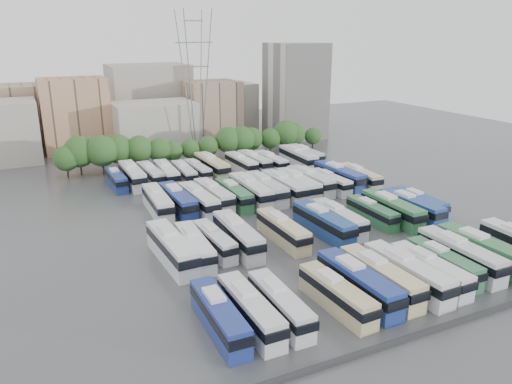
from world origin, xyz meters
name	(u,v)px	position (x,y,z in m)	size (l,w,h in m)	color
ground	(290,222)	(0.00, 0.00, 0.00)	(220.00, 220.00, 0.00)	#424447
parapet	(448,325)	(0.00, -33.00, 0.25)	(56.00, 0.50, 0.50)	#2D2D30
tree_line	(190,144)	(-2.56, 42.12, 4.50)	(64.71, 8.13, 8.49)	black
city_buildings	(138,112)	(-7.46, 71.86, 7.87)	(102.00, 35.00, 20.00)	#9E998E
apartment_tower	(295,91)	(34.00, 58.00, 13.00)	(14.00, 14.00, 26.00)	silver
electricity_pylon	(195,77)	(2.00, 50.00, 18.66)	(9.00, 6.91, 33.83)	slate
bus_r0_s0	(219,316)	(-21.52, -23.54, 1.83)	(2.89, 11.92, 3.72)	navy
bus_r0_s1	(250,310)	(-18.23, -23.86, 1.86)	(2.63, 12.05, 3.78)	silver
bus_r0_s2	(280,304)	(-14.89, -24.11, 1.77)	(2.73, 11.54, 3.61)	silver
bus_r0_s4	(337,294)	(-8.36, -25.02, 1.78)	(3.00, 11.68, 3.63)	#C5B987
bus_r0_s5	(358,283)	(-4.90, -24.18, 1.99)	(3.04, 12.99, 4.06)	navy
bus_r0_s6	(380,277)	(-1.65, -24.06, 1.95)	(2.96, 12.70, 3.97)	beige
bus_r0_s7	(407,273)	(1.77, -24.72, 1.99)	(3.21, 13.01, 4.06)	silver
bus_r0_s8	(430,270)	(5.04, -25.00, 1.80)	(2.71, 11.74, 3.67)	silver
bus_r0_s9	(443,263)	(8.09, -24.12, 1.72)	(2.57, 11.20, 3.51)	#307147
bus_r0_s10	(460,255)	(11.33, -23.75, 1.98)	(2.94, 12.91, 4.04)	silver
bus_r0_s11	(483,251)	(14.74, -24.28, 2.05)	(3.36, 13.38, 4.17)	#307040
bus_r1_s0	(172,248)	(-21.23, -6.02, 2.08)	(3.48, 13.62, 4.24)	silver
bus_r1_s1	(194,246)	(-18.23, -6.38, 1.84)	(3.22, 12.07, 3.75)	silver
bus_r1_s2	(214,241)	(-15.03, -5.33, 1.67)	(2.86, 10.94, 3.40)	silver
bus_r1_s3	(238,235)	(-11.66, -5.69, 2.00)	(3.17, 13.08, 4.08)	silver
bus_r1_s5	(283,230)	(-4.93, -6.44, 1.86)	(2.70, 12.07, 3.78)	beige
bus_r1_s7	(323,223)	(1.71, -6.79, 1.99)	(3.34, 12.99, 4.04)	navy
bus_r1_s8	(339,219)	(4.99, -6.08, 1.85)	(2.72, 12.00, 3.76)	silver
bus_r1_s10	(372,212)	(11.59, -5.71, 1.68)	(2.39, 10.88, 3.41)	#2D693F
bus_r1_s11	(392,209)	(14.81, -6.61, 2.00)	(3.04, 13.03, 4.07)	#2F6F41
bus_r1_s12	(411,207)	(18.35, -7.00, 1.94)	(3.27, 12.71, 3.95)	navy
bus_r1_s13	(419,203)	(21.65, -5.45, 1.71)	(2.54, 11.16, 3.49)	navy
bus_r2_s1	(158,202)	(-18.02, 13.05, 1.97)	(3.34, 12.93, 4.02)	silver
bus_r2_s2	(177,200)	(-14.83, 12.29, 2.02)	(3.15, 13.19, 4.12)	navy
bus_r2_s3	(198,200)	(-11.53, 11.10, 1.97)	(3.42, 12.94, 4.02)	silver
bus_r2_s4	(214,195)	(-8.23, 12.53, 1.94)	(3.21, 12.67, 3.95)	silver
bus_r2_s5	(234,194)	(-4.83, 11.63, 1.87)	(2.78, 12.16, 3.81)	#2C6840
bus_r2_s6	(251,191)	(-1.57, 11.66, 2.11)	(3.13, 13.70, 4.29)	silver
bus_r2_s7	(266,188)	(1.57, 11.88, 2.03)	(2.97, 13.20, 4.14)	silver
bus_r2_s8	(284,186)	(5.03, 11.40, 2.04)	(3.05, 13.31, 4.16)	silver
bus_r2_s9	(298,184)	(8.03, 11.48, 2.04)	(3.24, 13.29, 4.15)	silver
bus_r2_s10	(310,181)	(11.45, 12.64, 1.98)	(3.36, 12.99, 4.04)	silver
bus_r2_s11	(330,182)	(14.85, 11.17, 1.73)	(2.99, 11.35, 3.53)	silver
bus_r2_s12	(339,176)	(18.06, 12.64, 2.09)	(3.59, 13.67, 4.25)	navy
bus_r2_s13	(359,177)	(21.70, 11.13, 1.86)	(3.21, 12.17, 3.78)	#CBBA8B
bus_r3_s0	(116,179)	(-21.49, 30.79, 1.67)	(2.64, 10.87, 3.39)	navy
bus_r3_s1	(132,175)	(-18.29, 30.93, 2.03)	(2.94, 13.19, 4.13)	silver
bus_r3_s2	(151,174)	(-14.71, 30.61, 1.83)	(3.16, 11.99, 3.73)	silver
bus_r3_s3	(167,173)	(-11.68, 29.86, 1.89)	(3.19, 12.40, 3.86)	silver
bus_r3_s4	(184,173)	(-8.29, 28.97, 1.76)	(2.88, 11.52, 3.59)	silver
bus_r3_s5	(197,170)	(-5.11, 30.02, 1.67)	(2.82, 10.90, 3.39)	silver
bus_r3_s6	(212,166)	(-1.73, 30.72, 2.07)	(3.35, 13.55, 4.23)	#C8BC89
bus_r3_s8	(241,163)	(5.06, 30.73, 1.82)	(2.95, 11.90, 3.71)	silver
bus_r3_s9	(254,162)	(8.31, 30.85, 1.85)	(3.16, 12.13, 3.77)	silver
bus_r3_s10	(271,162)	(11.64, 29.42, 1.78)	(2.94, 11.64, 3.63)	silver
bus_r3_s12	(298,158)	(18.22, 28.90, 2.08)	(3.32, 13.59, 4.24)	silver
bus_r3_s13	(305,155)	(21.40, 31.06, 1.87)	(3.04, 12.21, 3.81)	silver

